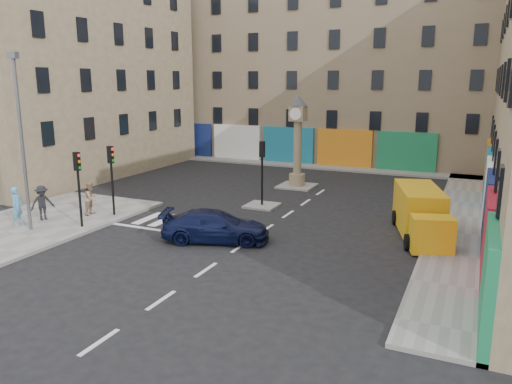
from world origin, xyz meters
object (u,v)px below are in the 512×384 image
Objects in this scene: lamp_post at (21,133)px; navy_sedan at (216,226)px; traffic_light_island at (262,163)px; pedestrian_tan at (91,198)px; pedestrian_blue at (17,206)px; pedestrian_dark at (42,203)px; traffic_light_left_far at (111,169)px; clock_pillar at (298,135)px; traffic_light_left_near at (78,177)px; yellow_van at (421,213)px.

navy_sedan is at bearing 15.84° from lamp_post.
traffic_light_island is 9.56m from pedestrian_tan.
pedestrian_blue is 3.62m from pedestrian_tan.
lamp_post is 4.11m from pedestrian_dark.
clock_pillar is at bearing 61.06° from traffic_light_left_far.
traffic_light_left_near is at bearing -65.43° from pedestrian_dark.
pedestrian_dark is (-1.56, -1.85, 0.00)m from pedestrian_tan.
traffic_light_left_near is at bearing -90.00° from traffic_light_left_far.
lamp_post reaches higher than clock_pillar.
navy_sedan is 10.23m from pedestrian_blue.
navy_sedan is at bearing -92.21° from pedestrian_blue.
traffic_light_left_near is 10.03m from traffic_light_island.
clock_pillar is at bearing -46.76° from pedestrian_blue.
traffic_light_island is at bearing -58.71° from pedestrian_tan.
yellow_van reaches higher than pedestrian_dark.
traffic_light_left_near is at bearing 36.38° from lamp_post.
pedestrian_blue is at bearing -136.47° from traffic_light_island.
pedestrian_dark is (-8.97, -13.68, -2.50)m from clock_pillar.
traffic_light_left_near is 2.05× the size of pedestrian_dark.
pedestrian_blue is at bearing 165.05° from lamp_post.
navy_sedan is at bearing -87.20° from clock_pillar.
pedestrian_tan is at bearing 64.79° from navy_sedan.
navy_sedan is at bearing 9.05° from traffic_light_left_near.
yellow_van is at bearing -12.05° from traffic_light_island.
traffic_light_island is at bearing 48.29° from lamp_post.
traffic_light_left_far is 0.59× the size of yellow_van.
navy_sedan is at bearing -84.71° from traffic_light_island.
pedestrian_dark is (-8.97, -7.69, -1.54)m from traffic_light_island.
pedestrian_tan is 2.42m from pedestrian_dark.
traffic_light_island is (6.30, 5.40, -0.03)m from traffic_light_left_far.
traffic_light_left_near is 0.76× the size of navy_sedan.
pedestrian_tan is (-1.11, -0.43, -1.57)m from traffic_light_left_far.
lamp_post is at bearing -126.02° from pedestrian_dark.
pedestrian_tan reaches higher than navy_sedan.
pedestrian_blue is (-9.36, -14.89, -2.43)m from clock_pillar.
traffic_light_left_far is at bearing -22.44° from pedestrian_dark.
traffic_light_left_near reaches higher than pedestrian_tan.
traffic_light_left_near is 2.06× the size of pedestrian_tan.
pedestrian_blue is 1.07× the size of pedestrian_tan.
traffic_light_left_far is at bearing 176.28° from yellow_van.
pedestrian_dark is at bearing -139.41° from traffic_light_left_far.
traffic_light_left_near is 16.48m from yellow_van.
pedestrian_blue is at bearing -122.16° from clock_pillar.
navy_sedan is at bearing -103.05° from pedestrian_tan.
pedestrian_dark is (-0.77, 1.51, -3.74)m from lamp_post.
traffic_light_island is at bearing 51.07° from traffic_light_left_near.
yellow_van is 3.24× the size of pedestrian_blue.
clock_pillar reaches higher than pedestrian_blue.
traffic_light_left_far is 2.06× the size of pedestrian_tan.
lamp_post is (-1.90, -1.40, 2.17)m from traffic_light_left_near.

